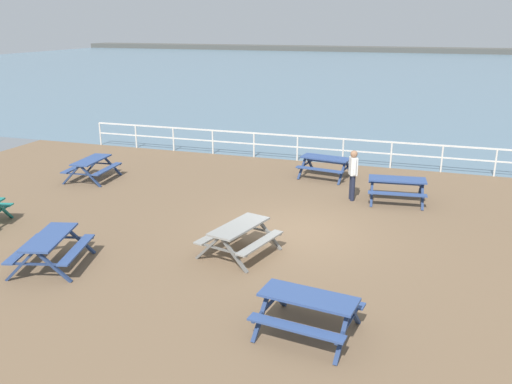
{
  "coord_description": "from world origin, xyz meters",
  "views": [
    {
      "loc": [
        3.3,
        -13.53,
        5.58
      ],
      "look_at": [
        -1.4,
        0.68,
        0.8
      ],
      "focal_mm": 37.48,
      "sensor_mm": 36.0,
      "label": 1
    }
  ],
  "objects_px": {
    "visitor": "(353,172)",
    "picnic_table_far_left": "(326,162)",
    "picnic_table_near_left": "(308,305)",
    "picnic_table_corner": "(239,232)",
    "picnic_table_near_right": "(50,244)",
    "picnic_table_far_right": "(397,184)",
    "picnic_table_seaward": "(92,164)"
  },
  "relations": [
    {
      "from": "visitor",
      "to": "picnic_table_seaward",
      "type": "bearing_deg",
      "value": -18.25
    },
    {
      "from": "picnic_table_near_right",
      "to": "picnic_table_far_left",
      "type": "height_order",
      "value": "same"
    },
    {
      "from": "picnic_table_near_left",
      "to": "picnic_table_far_right",
      "type": "bearing_deg",
      "value": 90.83
    },
    {
      "from": "picnic_table_near_right",
      "to": "picnic_table_corner",
      "type": "xyz_separation_m",
      "value": [
        4.0,
        2.06,
        0.0
      ]
    },
    {
      "from": "picnic_table_near_right",
      "to": "visitor",
      "type": "bearing_deg",
      "value": -54.98
    },
    {
      "from": "visitor",
      "to": "picnic_table_far_left",
      "type": "bearing_deg",
      "value": -82.43
    },
    {
      "from": "picnic_table_corner",
      "to": "visitor",
      "type": "height_order",
      "value": "visitor"
    },
    {
      "from": "picnic_table_seaward",
      "to": "picnic_table_corner",
      "type": "xyz_separation_m",
      "value": [
        7.43,
        -4.54,
        0.0
      ]
    },
    {
      "from": "picnic_table_near_left",
      "to": "picnic_table_far_left",
      "type": "bearing_deg",
      "value": 106.99
    },
    {
      "from": "picnic_table_far_left",
      "to": "picnic_table_seaward",
      "type": "distance_m",
      "value": 8.65
    },
    {
      "from": "picnic_table_near_left",
      "to": "visitor",
      "type": "relative_size",
      "value": 1.19
    },
    {
      "from": "picnic_table_near_left",
      "to": "picnic_table_near_right",
      "type": "distance_m",
      "value": 6.5
    },
    {
      "from": "picnic_table_near_right",
      "to": "visitor",
      "type": "xyz_separation_m",
      "value": [
        6.02,
        7.27,
        0.36
      ]
    },
    {
      "from": "picnic_table_near_left",
      "to": "picnic_table_far_right",
      "type": "distance_m",
      "value": 8.49
    },
    {
      "from": "picnic_table_far_left",
      "to": "visitor",
      "type": "bearing_deg",
      "value": -51.1
    },
    {
      "from": "picnic_table_near_left",
      "to": "visitor",
      "type": "bearing_deg",
      "value": 100.36
    },
    {
      "from": "picnic_table_near_right",
      "to": "picnic_table_far_right",
      "type": "distance_m",
      "value": 10.58
    },
    {
      "from": "picnic_table_far_right",
      "to": "visitor",
      "type": "bearing_deg",
      "value": -174.87
    },
    {
      "from": "picnic_table_far_left",
      "to": "visitor",
      "type": "relative_size",
      "value": 1.21
    },
    {
      "from": "picnic_table_corner",
      "to": "picnic_table_near_left",
      "type": "bearing_deg",
      "value": -126.12
    },
    {
      "from": "visitor",
      "to": "picnic_table_far_right",
      "type": "bearing_deg",
      "value": 168.98
    },
    {
      "from": "picnic_table_far_left",
      "to": "picnic_table_far_right",
      "type": "xyz_separation_m",
      "value": [
        2.74,
        -2.08,
        0.0
      ]
    },
    {
      "from": "picnic_table_near_left",
      "to": "picnic_table_corner",
      "type": "relative_size",
      "value": 0.94
    },
    {
      "from": "picnic_table_near_right",
      "to": "picnic_table_far_right",
      "type": "relative_size",
      "value": 1.09
    },
    {
      "from": "picnic_table_seaward",
      "to": "picnic_table_corner",
      "type": "relative_size",
      "value": 0.91
    },
    {
      "from": "picnic_table_near_right",
      "to": "visitor",
      "type": "relative_size",
      "value": 1.28
    },
    {
      "from": "picnic_table_near_right",
      "to": "picnic_table_seaward",
      "type": "bearing_deg",
      "value": 12.12
    },
    {
      "from": "picnic_table_near_left",
      "to": "picnic_table_far_left",
      "type": "xyz_separation_m",
      "value": [
        -1.76,
        10.51,
        0.0
      ]
    },
    {
      "from": "picnic_table_near_left",
      "to": "picnic_table_far_left",
      "type": "height_order",
      "value": "same"
    },
    {
      "from": "picnic_table_far_right",
      "to": "picnic_table_near_left",
      "type": "bearing_deg",
      "value": -102.73
    },
    {
      "from": "picnic_table_far_left",
      "to": "picnic_table_corner",
      "type": "distance_m",
      "value": 7.59
    },
    {
      "from": "picnic_table_near_right",
      "to": "picnic_table_far_right",
      "type": "bearing_deg",
      "value": -59.84
    }
  ]
}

